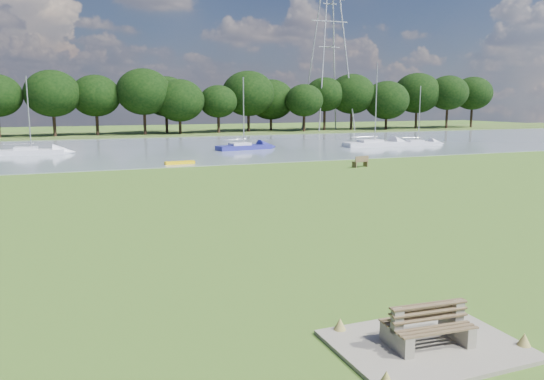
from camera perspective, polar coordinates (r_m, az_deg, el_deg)
name	(u,v)px	position (r m, az deg, el deg)	size (l,w,h in m)	color
ground	(239,222)	(25.15, -3.62, -3.42)	(220.00, 220.00, 0.00)	#556B28
river	(130,149)	(66.01, -15.01, 4.26)	(220.00, 40.00, 0.10)	gray
far_bank	(109,135)	(95.80, -17.14, 5.68)	(220.00, 20.00, 0.40)	#4C6626
concrete_pad	(427,345)	(13.22, 16.29, -15.75)	(4.20, 3.20, 0.10)	gray
bench_pair	(428,326)	(13.03, 16.39, -13.86)	(2.00, 1.26, 1.04)	gray
riverbank_bench	(361,162)	(46.69, 9.52, 3.04)	(1.66, 0.88, 0.98)	brown
kayak	(180,163)	(48.64, -9.90, 2.92)	(2.70, 0.63, 0.27)	yellow
pylon	(330,19)	(106.47, 6.22, 17.85)	(7.65, 5.36, 33.88)	#A3A6AA
tree_line	(147,96)	(92.35, -13.33, 9.83)	(153.21, 9.23, 11.17)	black
sailboat_2	(418,142)	(71.57, 15.40, 5.00)	(5.88, 2.21, 7.57)	silver
sailboat_3	(31,150)	(62.26, -24.54, 3.94)	(6.73, 2.31, 8.26)	silver
sailboat_4	(243,145)	(62.73, -3.11, 4.81)	(6.93, 3.11, 8.39)	navy
sailboat_6	(374,142)	(68.58, 10.93, 5.06)	(8.26, 2.40, 10.43)	silver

